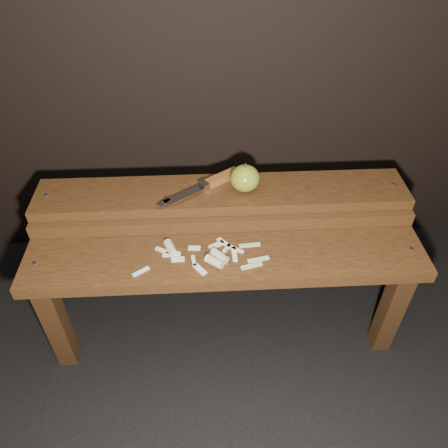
{
  "coord_description": "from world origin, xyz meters",
  "views": [
    {
      "loc": [
        -0.05,
        -0.95,
        1.35
      ],
      "look_at": [
        0.0,
        0.06,
        0.45
      ],
      "focal_mm": 35.0,
      "sensor_mm": 36.0,
      "label": 1
    }
  ],
  "objects_px": {
    "apple": "(245,178)",
    "knife": "(213,182)",
    "bench_front_tier": "(226,274)",
    "bench_rear_tier": "(222,211)"
  },
  "relations": [
    {
      "from": "bench_rear_tier",
      "to": "apple",
      "type": "relative_size",
      "value": 12.4
    },
    {
      "from": "apple",
      "to": "knife",
      "type": "distance_m",
      "value": 0.11
    },
    {
      "from": "bench_front_tier",
      "to": "knife",
      "type": "relative_size",
      "value": 4.54
    },
    {
      "from": "bench_rear_tier",
      "to": "knife",
      "type": "bearing_deg",
      "value": 134.64
    },
    {
      "from": "bench_front_tier",
      "to": "knife",
      "type": "distance_m",
      "value": 0.3
    },
    {
      "from": "knife",
      "to": "bench_front_tier",
      "type": "bearing_deg",
      "value": -83.36
    },
    {
      "from": "apple",
      "to": "bench_rear_tier",
      "type": "bearing_deg",
      "value": -176.57
    },
    {
      "from": "bench_front_tier",
      "to": "bench_rear_tier",
      "type": "distance_m",
      "value": 0.23
    },
    {
      "from": "bench_front_tier",
      "to": "bench_rear_tier",
      "type": "xyz_separation_m",
      "value": [
        0.0,
        0.23,
        0.06
      ]
    },
    {
      "from": "bench_rear_tier",
      "to": "knife",
      "type": "relative_size",
      "value": 4.54
    }
  ]
}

